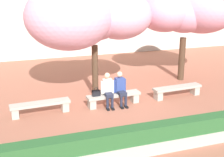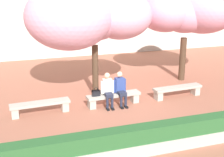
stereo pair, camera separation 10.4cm
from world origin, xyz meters
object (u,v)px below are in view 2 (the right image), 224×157
(cherry_tree_main, at_px, (89,16))
(stone_bench_center, at_px, (177,90))
(stone_bench_west_end, at_px, (40,106))
(person_seated_right, at_px, (120,87))
(handbag, at_px, (96,93))
(stone_bench_near_west, at_px, (114,97))
(person_seated_left, at_px, (108,89))
(cherry_tree_secondary, at_px, (191,11))

(cherry_tree_main, bearing_deg, stone_bench_center, -19.04)
(stone_bench_west_end, distance_m, person_seated_right, 3.03)
(stone_bench_west_end, height_order, handbag, handbag)
(stone_bench_west_end, relative_size, cherry_tree_main, 0.42)
(stone_bench_center, distance_m, cherry_tree_main, 4.63)
(stone_bench_near_west, distance_m, person_seated_right, 0.46)
(person_seated_left, bearing_deg, stone_bench_near_west, 11.91)
(stone_bench_west_end, height_order, stone_bench_near_west, same)
(person_seated_left, relative_size, cherry_tree_secondary, 0.28)
(person_seated_right, relative_size, cherry_tree_main, 0.26)
(person_seated_right, height_order, handbag, person_seated_right)
(stone_bench_center, relative_size, person_seated_right, 1.64)
(handbag, bearing_deg, cherry_tree_secondary, 23.23)
(person_seated_right, height_order, cherry_tree_secondary, cherry_tree_secondary)
(stone_bench_center, xyz_separation_m, cherry_tree_secondary, (1.73, 2.21, 2.96))
(stone_bench_near_west, distance_m, handbag, 0.75)
(stone_bench_near_west, xyz_separation_m, person_seated_left, (-0.25, -0.05, 0.39))
(person_seated_right, xyz_separation_m, handbag, (-0.95, 0.03, -0.12))
(stone_bench_center, height_order, person_seated_left, person_seated_left)
(stone_bench_near_west, distance_m, cherry_tree_secondary, 5.81)
(cherry_tree_main, distance_m, cherry_tree_secondary, 5.20)
(stone_bench_west_end, relative_size, stone_bench_near_west, 1.00)
(person_seated_left, bearing_deg, cherry_tree_secondary, 25.48)
(stone_bench_west_end, xyz_separation_m, person_seated_left, (2.50, -0.05, 0.39))
(cherry_tree_secondary, bearing_deg, stone_bench_west_end, -163.05)
(stone_bench_near_west, height_order, cherry_tree_main, cherry_tree_main)
(stone_bench_near_west, bearing_deg, cherry_tree_main, 117.71)
(stone_bench_near_west, bearing_deg, stone_bench_center, 0.00)
(stone_bench_center, xyz_separation_m, person_seated_left, (-3.00, -0.05, 0.39))
(person_seated_left, relative_size, person_seated_right, 1.00)
(handbag, height_order, cherry_tree_secondary, cherry_tree_secondary)
(stone_bench_west_end, relative_size, person_seated_left, 1.64)
(stone_bench_near_west, height_order, person_seated_right, person_seated_right)
(handbag, bearing_deg, stone_bench_center, 0.34)
(stone_bench_near_west, bearing_deg, person_seated_right, -12.01)
(person_seated_left, height_order, person_seated_right, same)
(stone_bench_west_end, xyz_separation_m, cherry_tree_main, (2.14, 1.16, 2.96))
(cherry_tree_secondary, bearing_deg, cherry_tree_main, -168.40)
(stone_bench_center, relative_size, cherry_tree_secondary, 0.46)
(handbag, bearing_deg, person_seated_left, -4.23)
(stone_bench_near_west, distance_m, person_seated_left, 0.47)
(person_seated_right, bearing_deg, stone_bench_near_west, 167.99)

